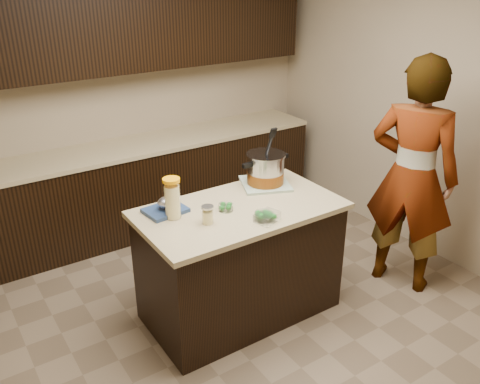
# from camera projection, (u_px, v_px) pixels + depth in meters

# --- Properties ---
(ground_plane) EXTENTS (4.00, 4.00, 0.00)m
(ground_plane) POSITION_uv_depth(u_px,v_px,m) (240.00, 310.00, 3.99)
(ground_plane) COLOR brown
(ground_plane) RESTS_ON ground
(room_shell) EXTENTS (4.04, 4.04, 2.72)m
(room_shell) POSITION_uv_depth(u_px,v_px,m) (240.00, 94.00, 3.28)
(room_shell) COLOR tan
(room_shell) RESTS_ON ground
(back_cabinets) EXTENTS (3.60, 0.63, 2.33)m
(back_cabinets) POSITION_uv_depth(u_px,v_px,m) (141.00, 138.00, 4.92)
(back_cabinets) COLOR black
(back_cabinets) RESTS_ON ground
(island) EXTENTS (1.46, 0.81, 0.90)m
(island) POSITION_uv_depth(u_px,v_px,m) (240.00, 261.00, 3.80)
(island) COLOR black
(island) RESTS_ON ground
(dish_towel) EXTENTS (0.47, 0.47, 0.02)m
(dish_towel) POSITION_uv_depth(u_px,v_px,m) (265.00, 184.00, 3.98)
(dish_towel) COLOR #507852
(dish_towel) RESTS_ON island
(stock_pot) EXTENTS (0.43, 0.31, 0.43)m
(stock_pot) POSITION_uv_depth(u_px,v_px,m) (266.00, 170.00, 3.93)
(stock_pot) COLOR #B7B7BC
(stock_pot) RESTS_ON dish_towel
(lemonade_pitcher) EXTENTS (0.15, 0.15, 0.28)m
(lemonade_pitcher) POSITION_uv_depth(u_px,v_px,m) (172.00, 200.00, 3.42)
(lemonade_pitcher) COLOR #EFDF92
(lemonade_pitcher) RESTS_ON island
(mason_jar) EXTENTS (0.10, 0.10, 0.13)m
(mason_jar) POSITION_uv_depth(u_px,v_px,m) (208.00, 215.00, 3.37)
(mason_jar) COLOR #EFDF92
(mason_jar) RESTS_ON island
(broccoli_tub_left) EXTENTS (0.13, 0.13, 0.05)m
(broccoli_tub_left) POSITION_uv_depth(u_px,v_px,m) (226.00, 207.00, 3.56)
(broccoli_tub_left) COLOR silver
(broccoli_tub_left) RESTS_ON island
(broccoli_tub_right) EXTENTS (0.15, 0.15, 0.06)m
(broccoli_tub_right) POSITION_uv_depth(u_px,v_px,m) (263.00, 216.00, 3.43)
(broccoli_tub_right) COLOR silver
(broccoli_tub_right) RESTS_ON island
(broccoli_tub_rect) EXTENTS (0.19, 0.17, 0.06)m
(broccoli_tub_rect) POSITION_uv_depth(u_px,v_px,m) (267.00, 217.00, 3.41)
(broccoli_tub_rect) COLOR silver
(broccoli_tub_rect) RESTS_ON island
(blue_tray) EXTENTS (0.30, 0.25, 0.10)m
(blue_tray) POSITION_uv_depth(u_px,v_px,m) (166.00, 207.00, 3.53)
(blue_tray) COLOR navy
(blue_tray) RESTS_ON island
(person) EXTENTS (0.71, 0.83, 1.91)m
(person) POSITION_uv_depth(u_px,v_px,m) (412.00, 177.00, 3.98)
(person) COLOR gray
(person) RESTS_ON ground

